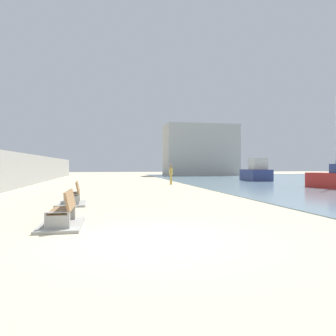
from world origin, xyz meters
name	(u,v)px	position (x,y,z in m)	size (l,w,h in m)	color
ground_plane	(118,187)	(0.00, 18.00, 0.00)	(120.00, 120.00, 0.00)	beige
seawall	(13,170)	(-7.50, 18.00, 1.30)	(0.80, 64.00, 2.61)	#9E9E99
bench_near	(62,218)	(-2.07, 1.97, 0.23)	(1.11, 2.10, 0.98)	#9E9E99
bench_far	(73,199)	(-2.30, 7.09, 0.23)	(1.22, 2.16, 0.98)	#9E9E99
person_walking	(171,173)	(4.61, 20.57, 1.02)	(0.40, 0.40, 1.74)	gold
boat_nearest	(258,171)	(20.59, 36.56, 0.86)	(2.39, 6.22, 2.22)	beige
boat_distant	(256,172)	(15.05, 25.80, 0.92)	(2.61, 4.76, 2.40)	navy
harbor_building	(200,150)	(14.69, 46.00, 4.24)	(12.00, 6.00, 8.47)	#ADAAA3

